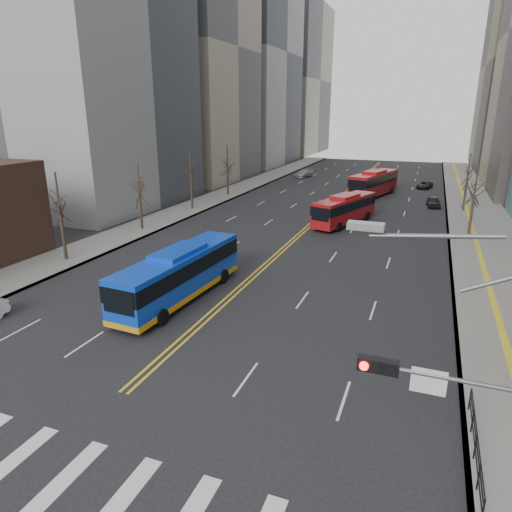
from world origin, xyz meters
TOP-DOWN VIEW (x-y plane):
  - ground at (0.00, 0.00)m, footprint 220.00×220.00m
  - sidewalk_right at (17.50, 45.00)m, footprint 7.00×130.00m
  - sidewalk_left at (-16.50, 45.00)m, footprint 5.00×130.00m
  - crosswalk at (0.00, 0.00)m, footprint 26.70×4.00m
  - centerline at (0.00, 55.00)m, footprint 0.55×100.00m
  - office_towers at (0.12, 68.51)m, footprint 83.00×134.00m
  - signal_mast at (13.77, 2.00)m, footprint 5.37×0.37m
  - pedestrian_railing at (14.30, 6.00)m, footprint 0.06×6.06m
  - street_trees at (-7.18, 34.55)m, footprint 35.20×47.20m
  - blue_bus at (-2.99, 15.34)m, footprint 3.32×11.98m
  - red_bus_near at (3.36, 40.07)m, footprint 5.42×10.53m
  - red_bus_far at (4.20, 58.68)m, footprint 5.77×12.12m
  - car_dark_mid at (12.50, 53.71)m, footprint 2.00×4.06m
  - car_silver at (-10.50, 74.25)m, footprint 3.10×5.08m
  - car_dark_far at (11.07, 68.77)m, footprint 2.66×4.29m

SIDE VIEW (x-z plane):
  - ground at x=0.00m, z-range 0.00..0.00m
  - crosswalk at x=0.00m, z-range 0.00..0.01m
  - centerline at x=0.00m, z-range 0.00..0.01m
  - sidewalk_right at x=17.50m, z-range 0.00..0.15m
  - sidewalk_left at x=-16.50m, z-range 0.00..0.15m
  - car_dark_far at x=11.07m, z-range 0.00..1.11m
  - car_dark_mid at x=12.50m, z-range 0.00..1.33m
  - car_silver at x=-10.50m, z-range 0.00..1.37m
  - pedestrian_railing at x=14.30m, z-range 0.31..1.33m
  - blue_bus at x=-2.99m, z-range 0.08..3.54m
  - red_bus_near at x=3.36m, z-range 0.19..3.48m
  - red_bus_far at x=4.20m, z-range 0.21..3.94m
  - signal_mast at x=13.77m, z-range 0.16..9.55m
  - street_trees at x=-7.18m, z-range 1.07..8.67m
  - office_towers at x=0.12m, z-range -5.08..52.92m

